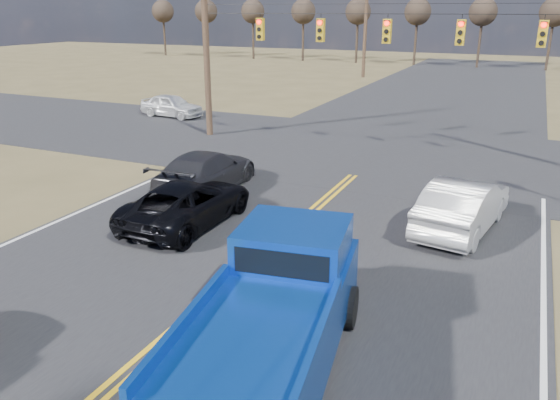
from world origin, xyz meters
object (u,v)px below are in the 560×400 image
at_px(pickup_truck, 274,315).
at_px(cross_car_west, 172,105).
at_px(white_car_queue, 463,205).
at_px(dgrey_car_queue, 206,171).
at_px(black_suv, 188,203).

xyz_separation_m(pickup_truck, cross_car_west, (-16.10, 19.72, -0.43)).
bearing_deg(cross_car_west, white_car_queue, -116.28).
xyz_separation_m(pickup_truck, white_car_queue, (2.21, 8.29, -0.33)).
bearing_deg(dgrey_car_queue, black_suv, 108.53).
xyz_separation_m(pickup_truck, black_suv, (-5.40, 5.37, -0.43)).
relative_size(pickup_truck, black_suv, 1.31).
height_order(pickup_truck, black_suv, pickup_truck).
bearing_deg(white_car_queue, cross_car_west, -23.10).
xyz_separation_m(black_suv, white_car_queue, (7.61, 2.92, 0.10)).
bearing_deg(black_suv, white_car_queue, -158.35).
bearing_deg(dgrey_car_queue, white_car_queue, 176.57).
distance_m(black_suv, dgrey_car_queue, 3.15).
relative_size(black_suv, dgrey_car_queue, 0.96).
xyz_separation_m(black_suv, cross_car_west, (-10.70, 14.35, 0.01)).
distance_m(pickup_truck, white_car_queue, 8.59).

